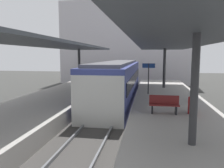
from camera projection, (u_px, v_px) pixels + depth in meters
ground_plane at (103, 123)px, 12.39m from camera, size 80.00×80.00×0.00m
platform_left at (40, 112)px, 12.93m from camera, size 4.40×28.00×1.00m
platform_right at (174, 117)px, 11.73m from camera, size 4.40×28.00×1.00m
track_ballast at (103, 121)px, 12.38m from camera, size 3.20×28.00×0.20m
rail_near_side at (91, 118)px, 12.47m from camera, size 0.08×28.00×0.14m
rail_far_side at (116, 119)px, 12.24m from camera, size 0.08×28.00×0.14m
commuter_train at (118, 81)px, 17.98m from camera, size 2.78×14.87×3.10m
canopy_left at (48, 45)px, 13.81m from camera, size 4.18×21.00×3.56m
canopy_right at (173, 44)px, 12.61m from camera, size 4.18×21.00×3.55m
platform_bench at (164, 104)px, 10.52m from camera, size 1.40×0.41×0.86m
platform_sign at (149, 72)px, 15.86m from camera, size 0.90×0.08×2.21m
litter_bin at (193, 105)px, 10.47m from camera, size 0.44×0.44×0.80m
passenger_near_bench at (195, 87)px, 13.26m from camera, size 0.36×0.36×1.65m
station_building_backdrop at (128, 44)px, 31.36m from camera, size 18.00×6.00×11.00m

